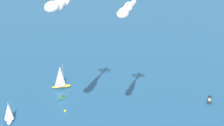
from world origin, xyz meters
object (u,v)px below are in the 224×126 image
object	(u,v)px
motorboat_far_stbd	(62,98)
marker_buoy	(65,111)
motorboat_offshore	(210,100)
sailboat_trailing	(60,77)
sailboat_near_centre	(9,112)

from	to	relation	value
motorboat_far_stbd	marker_buoy	size ratio (longest dim) A/B	2.63
motorboat_far_stbd	motorboat_offshore	distance (m)	72.04
motorboat_offshore	sailboat_trailing	size ratio (longest dim) A/B	0.52
marker_buoy	motorboat_offshore	bearing A→B (deg)	-24.18
sailboat_near_centre	motorboat_far_stbd	xyz separation A→B (m)	(30.37, 8.67, -4.08)
sailboat_trailing	motorboat_far_stbd	bearing A→B (deg)	-115.58
motorboat_offshore	motorboat_far_stbd	bearing A→B (deg)	143.94
motorboat_far_stbd	motorboat_offshore	world-z (taller)	motorboat_offshore
motorboat_far_stbd	motorboat_offshore	xyz separation A→B (m)	(58.24, -42.40, 0.16)
motorboat_far_stbd	marker_buoy	xyz separation A→B (m)	(-5.58, -13.75, -0.03)
sailboat_near_centre	sailboat_trailing	xyz separation A→B (m)	(36.19, 20.81, 1.44)
sailboat_near_centre	motorboat_far_stbd	distance (m)	31.85
sailboat_near_centre	marker_buoy	world-z (taller)	sailboat_near_centre
motorboat_far_stbd	marker_buoy	bearing A→B (deg)	-112.07
motorboat_far_stbd	motorboat_offshore	bearing A→B (deg)	-36.06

